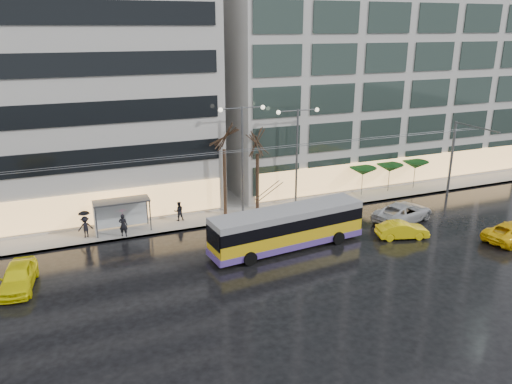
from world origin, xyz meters
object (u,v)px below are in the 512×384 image
trolleybus (287,229)px  taxi_a (18,277)px  bus_shelter (116,209)px  street_lamp_near (242,145)px

trolleybus → taxi_a: trolleybus is taller
bus_shelter → street_lamp_near: 11.14m
trolleybus → taxi_a: (-17.70, 0.83, -0.68)m
bus_shelter → street_lamp_near: street_lamp_near is taller
street_lamp_near → taxi_a: 19.15m
street_lamp_near → taxi_a: (-17.13, -6.78, -5.22)m
bus_shelter → taxi_a: (-6.75, -6.66, -1.19)m
bus_shelter → street_lamp_near: size_ratio=0.47×
trolleybus → street_lamp_near: size_ratio=1.30×
taxi_a → street_lamp_near: bearing=29.0°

